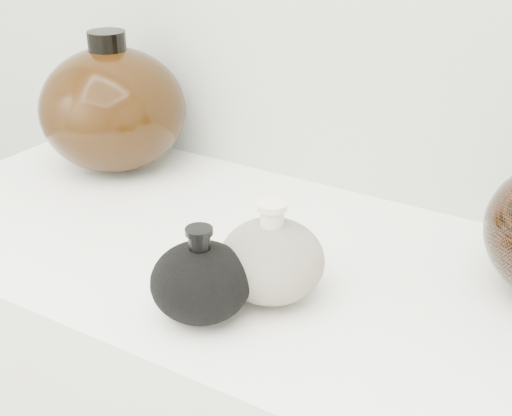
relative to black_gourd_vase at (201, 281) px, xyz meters
The scene contains 3 objects.
black_gourd_vase is the anchor object (origin of this frame).
cream_gourd_vase 0.09m from the black_gourd_vase, 58.30° to the left, with size 0.14×0.14×0.12m.
left_round_pot 0.48m from the black_gourd_vase, 143.09° to the left, with size 0.29×0.29×0.23m.
Camera 1 is at (0.38, 0.25, 1.37)m, focal length 50.00 mm.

